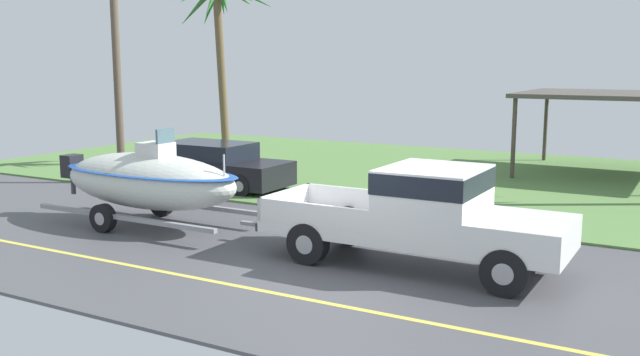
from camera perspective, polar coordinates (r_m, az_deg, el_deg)
name	(u,v)px	position (r m, az deg, el deg)	size (l,w,h in m)	color
ground	(479,195)	(20.69, 12.80, -1.37)	(36.00, 22.00, 0.11)	#4C4C51
pickup_truck_towing	(431,213)	(13.01, 9.05, -2.84)	(5.92, 1.99, 1.91)	silver
boat_on_trailer	(148,180)	(16.67, -13.81, -0.17)	(6.23, 2.15, 2.31)	gray
parked_sedan_far	(213,166)	(21.44, -8.72, 0.99)	(4.72, 1.92, 1.38)	black
carport_awning	(628,97)	(25.13, 23.81, 6.08)	(6.64, 5.27, 2.78)	#4C4238
palm_tree_near_left	(221,13)	(25.90, -8.10, 13.20)	(3.22, 3.08, 6.85)	brown
utility_pole	(116,44)	(22.77, -16.30, 10.42)	(0.24, 1.80, 8.33)	brown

